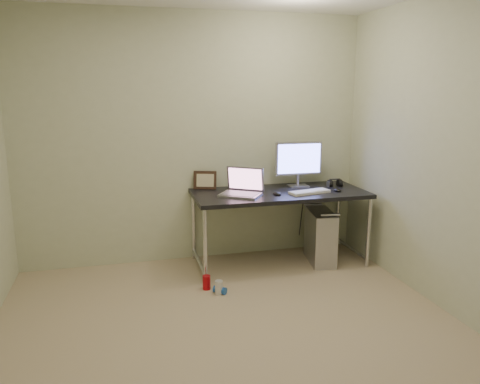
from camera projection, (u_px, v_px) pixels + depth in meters
name	position (u px, v px, depth m)	size (l,w,h in m)	color
floor	(236.00, 341.00, 3.34)	(3.50, 3.50, 0.00)	tan
wall_back	(194.00, 140.00, 4.72)	(3.50, 0.02, 2.50)	beige
wall_right	(463.00, 158.00, 3.49)	(0.02, 3.50, 2.50)	beige
desk	(279.00, 199.00, 4.68)	(1.72, 0.75, 0.75)	black
tower_computer	(320.00, 236.00, 4.81)	(0.31, 0.54, 0.57)	#A5A6AA
cable_a	(302.00, 214.00, 5.14)	(0.01, 0.01, 0.70)	black
cable_b	(310.00, 216.00, 5.15)	(0.01, 0.01, 0.72)	black
can_red	(207.00, 282.00, 4.17)	(0.07, 0.07, 0.13)	#AD0911
can_white	(219.00, 287.00, 4.07)	(0.07, 0.07, 0.12)	silver
can_blue	(220.00, 290.00, 4.10)	(0.06, 0.06, 0.11)	#1D52AA
laptop	(242.00, 188.00, 4.52)	(0.48, 0.46, 0.26)	#B0AFB7
monitor	(299.00, 161.00, 4.84)	(0.50, 0.15, 0.47)	#B0AFB7
keyboard	(310.00, 192.00, 4.59)	(0.41, 0.13, 0.02)	white
mouse_right	(337.00, 189.00, 4.67)	(0.07, 0.11, 0.04)	black
mouse_left	(277.00, 193.00, 4.52)	(0.06, 0.10, 0.03)	black
headphones	(335.00, 184.00, 4.91)	(0.15, 0.09, 0.10)	black
picture_frame	(205.00, 180.00, 4.76)	(0.23, 0.03, 0.19)	black
webcam	(239.00, 179.00, 4.80)	(0.05, 0.04, 0.13)	silver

